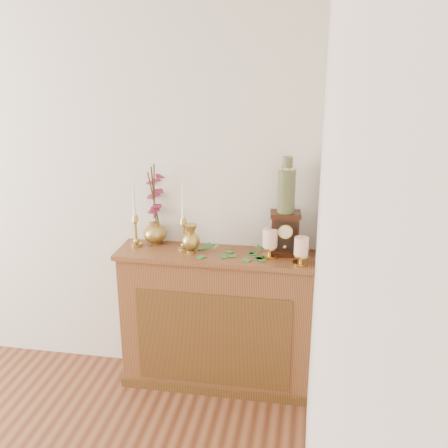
% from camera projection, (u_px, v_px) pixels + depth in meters
% --- Properties ---
extents(console_shelf, '(1.24, 0.34, 0.93)m').
position_uv_depth(console_shelf, '(217.00, 324.00, 3.37)').
color(console_shelf, brown).
rests_on(console_shelf, ground).
extents(candlestick_left, '(0.07, 0.07, 0.43)m').
position_uv_depth(candlestick_left, '(135.00, 225.00, 3.28)').
color(candlestick_left, '#B09646').
rests_on(candlestick_left, console_shelf).
extents(candlestick_center, '(0.07, 0.07, 0.44)m').
position_uv_depth(candlestick_center, '(184.00, 229.00, 3.21)').
color(candlestick_center, '#B09646').
rests_on(candlestick_center, console_shelf).
extents(bud_vase, '(0.11, 0.11, 0.18)m').
position_uv_depth(bud_vase, '(191.00, 239.00, 3.18)').
color(bud_vase, '#B09646').
rests_on(bud_vase, console_shelf).
extents(ginger_jar, '(0.22, 0.23, 0.53)m').
position_uv_depth(ginger_jar, '(156.00, 206.00, 3.32)').
color(ginger_jar, '#B09646').
rests_on(ginger_jar, console_shelf).
extents(pillar_candle_left, '(0.10, 0.10, 0.19)m').
position_uv_depth(pillar_candle_left, '(270.00, 241.00, 3.12)').
color(pillar_candle_left, '#C18F43').
rests_on(pillar_candle_left, console_shelf).
extents(pillar_candle_right, '(0.09, 0.09, 0.18)m').
position_uv_depth(pillar_candle_right, '(301.00, 250.00, 3.01)').
color(pillar_candle_right, '#C18F43').
rests_on(pillar_candle_right, console_shelf).
extents(ivy_garland, '(0.45, 0.18, 0.08)m').
position_uv_depth(ivy_garland, '(234.00, 253.00, 3.17)').
color(ivy_garland, '#2B712B').
rests_on(ivy_garland, console_shelf).
extents(mantel_clock, '(0.19, 0.14, 0.27)m').
position_uv_depth(mantel_clock, '(285.00, 234.00, 3.15)').
color(mantel_clock, black).
rests_on(mantel_clock, console_shelf).
extents(ceramic_vase, '(0.10, 0.10, 0.33)m').
position_uv_depth(ceramic_vase, '(287.00, 188.00, 3.06)').
color(ceramic_vase, '#1C382D').
rests_on(ceramic_vase, mantel_clock).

